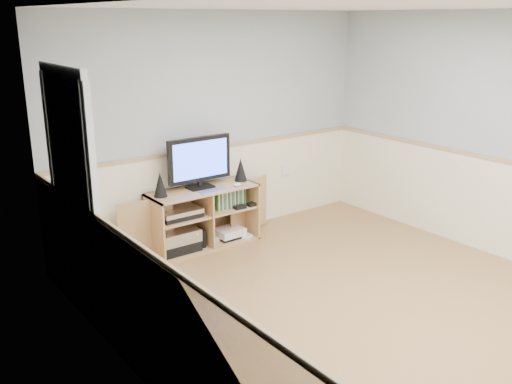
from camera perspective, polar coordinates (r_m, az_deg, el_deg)
room at (r=4.77m, az=9.38°, el=2.26°), size 4.04×4.54×2.54m
media_cabinet at (r=6.30m, az=-5.54°, el=-2.35°), size 1.89×0.45×0.65m
monitor at (r=6.12m, az=-5.67°, el=3.14°), size 0.75×0.18×0.56m
speaker_left at (r=5.91m, az=-9.56°, el=0.74°), size 0.14×0.14×0.26m
speaker_right at (r=6.41m, az=-1.55°, el=2.27°), size 0.14×0.14×0.26m
keyboard at (r=6.07m, az=-4.29°, el=0.14°), size 0.32×0.13×0.01m
mouse at (r=6.23m, az=-1.88°, el=0.74°), size 0.11×0.08×0.04m
av_components at (r=6.14m, az=-7.85°, el=-4.07°), size 0.52×0.33×0.47m
game_consoles at (r=6.49m, az=-2.81°, el=-4.15°), size 0.45×0.30×0.11m
game_cases at (r=6.36m, az=-2.74°, el=-0.65°), size 0.38×0.14×0.19m
wall_outlet at (r=7.11m, az=2.96°, el=2.23°), size 0.12×0.03×0.12m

